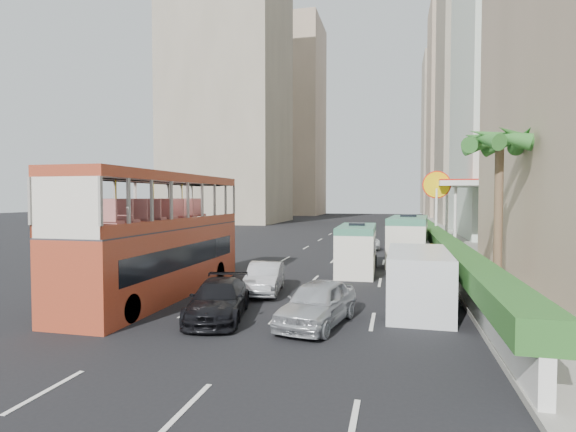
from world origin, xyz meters
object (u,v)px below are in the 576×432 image
(double_decker_bus, at_px, (160,235))
(shell_station, at_px, (476,214))
(van_asset, at_px, (362,249))
(minibus_far, at_px, (408,240))
(panel_van_far, at_px, (401,237))
(palm_tree, at_px, (498,214))
(panel_van_near, at_px, (418,280))
(car_silver_lane_a, at_px, (265,293))
(car_silver_lane_b, at_px, (317,325))
(minibus_near, at_px, (357,249))
(car_black, at_px, (219,318))

(double_decker_bus, height_order, shell_station, shell_station)
(van_asset, bearing_deg, minibus_far, -76.77)
(panel_van_far, bearing_deg, palm_tree, -75.41)
(panel_van_near, bearing_deg, minibus_far, 90.87)
(car_silver_lane_a, bearing_deg, palm_tree, 6.31)
(car_silver_lane_b, height_order, panel_van_far, panel_van_far)
(car_silver_lane_b, distance_m, minibus_near, 10.71)
(car_silver_lane_a, height_order, palm_tree, palm_tree)
(palm_tree, bearing_deg, double_decker_bus, -163.84)
(car_black, xyz_separation_m, van_asset, (3.23, 22.10, 0.00))
(car_silver_lane_a, distance_m, panel_van_near, 6.50)
(minibus_near, distance_m, minibus_far, 5.03)
(minibus_near, xyz_separation_m, palm_tree, (6.34, -3.86, 2.10))
(car_silver_lane_a, xyz_separation_m, palm_tree, (9.73, 2.48, 3.38))
(double_decker_bus, bearing_deg, minibus_far, 49.43)
(shell_station, bearing_deg, panel_van_near, -103.93)
(car_silver_lane_a, distance_m, car_silver_lane_b, 5.25)
(double_decker_bus, bearing_deg, car_silver_lane_b, -21.28)
(double_decker_bus, distance_m, palm_tree, 14.39)
(minibus_far, distance_m, palm_tree, 8.96)
(minibus_near, relative_size, panel_van_near, 1.08)
(minibus_near, distance_m, panel_van_far, 13.04)
(car_silver_lane_b, bearing_deg, minibus_far, 88.98)
(car_silver_lane_a, bearing_deg, car_black, -102.76)
(car_silver_lane_b, relative_size, minibus_far, 0.64)
(double_decker_bus, xyz_separation_m, palm_tree, (13.80, 4.00, 0.85))
(panel_van_far, bearing_deg, minibus_near, -99.39)
(panel_van_near, bearing_deg, van_asset, 100.69)
(panel_van_near, distance_m, shell_station, 23.60)
(panel_van_far, bearing_deg, van_asset, -154.34)
(panel_van_near, relative_size, palm_tree, 0.83)
(double_decker_bus, xyz_separation_m, panel_van_near, (10.33, 0.15, -1.46))
(car_silver_lane_b, relative_size, car_black, 0.95)
(car_silver_lane_b, height_order, minibus_near, minibus_near)
(double_decker_bus, xyz_separation_m, van_asset, (6.95, 19.33, -2.53))
(minibus_near, relative_size, panel_van_far, 1.29)
(minibus_near, relative_size, palm_tree, 0.90)
(van_asset, relative_size, panel_van_far, 1.08)
(car_silver_lane_a, xyz_separation_m, minibus_near, (3.39, 6.34, 1.28))
(panel_van_near, xyz_separation_m, palm_tree, (3.47, 3.85, 2.31))
(car_silver_lane_b, distance_m, panel_van_far, 23.62)
(panel_van_near, distance_m, panel_van_far, 20.52)
(car_black, bearing_deg, panel_van_near, 12.05)
(van_asset, relative_size, shell_station, 0.60)
(car_silver_lane_a, bearing_deg, panel_van_near, -20.36)
(van_asset, bearing_deg, minibus_near, -98.80)
(minibus_near, height_order, palm_tree, palm_tree)
(double_decker_bus, xyz_separation_m, panel_van_far, (9.91, 20.67, -1.64))
(car_black, bearing_deg, minibus_near, 58.85)
(car_silver_lane_a, xyz_separation_m, van_asset, (2.87, 17.81, 0.00))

